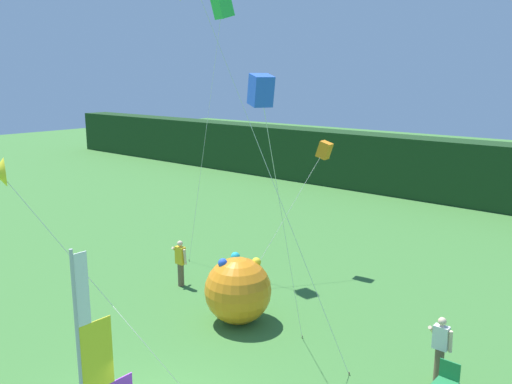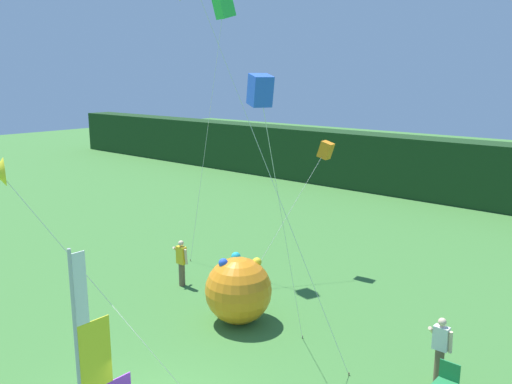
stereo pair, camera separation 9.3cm
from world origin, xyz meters
TOP-DOWN VIEW (x-y plane):
  - banner_flag at (0.66, -1.61)m, footprint 0.06×1.03m
  - person_near_banner at (3.73, 5.75)m, footprint 0.55×0.48m
  - person_far_left at (-5.60, 5.75)m, footprint 0.55×0.48m
  - inflatable_balloon at (-2.15, 4.98)m, footprint 2.01×2.01m
  - folding_chair at (4.15, 5.16)m, footprint 0.51×0.51m
  - kite_orange_box_0 at (-2.89, 10.55)m, footprint 1.03×4.08m
  - kite_yellow_delta_1 at (-2.15, -1.62)m, footprint 2.12×3.24m
  - kite_green_box_2 at (-5.85, 8.27)m, footprint 1.79×1.04m
  - kite_blue_box_3 at (0.85, 2.47)m, footprint 1.27×3.25m

SIDE VIEW (x-z plane):
  - folding_chair at x=4.15m, z-range 0.07..0.96m
  - person_far_left at x=-5.60m, z-range 0.05..1.72m
  - person_near_banner at x=3.73m, z-range 0.06..1.73m
  - inflatable_balloon at x=-2.15m, z-range -0.03..2.06m
  - banner_flag at x=0.66m, z-range -0.10..4.55m
  - kite_orange_box_0 at x=-2.89m, z-range 2.09..7.03m
  - kite_yellow_delta_1 at x=-2.15m, z-range 2.55..8.32m
  - kite_blue_box_3 at x=0.85m, z-range 3.28..10.61m
  - kite_green_box_2 at x=-5.85m, z-range 4.58..14.72m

